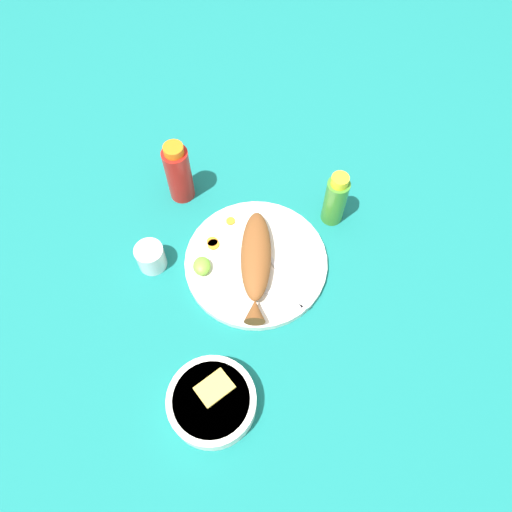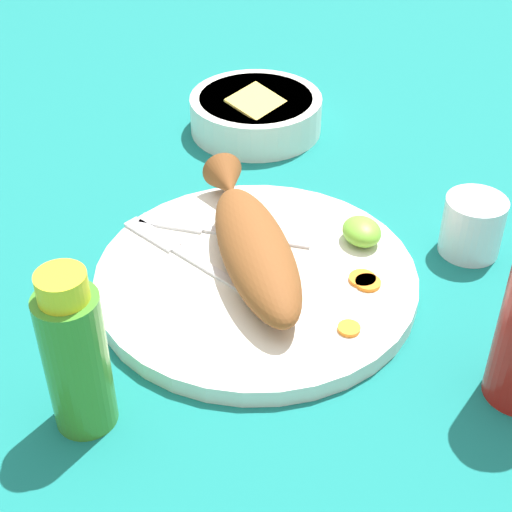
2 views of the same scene
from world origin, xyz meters
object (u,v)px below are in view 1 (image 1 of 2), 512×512
Objects in this scene: main_plate at (256,262)px; guacamole_bowl at (212,401)px; fork_far at (268,292)px; hot_sauce_bottle_red at (178,173)px; hot_sauce_bottle_green at (335,200)px; salt_cup at (151,258)px; fried_fish at (256,261)px; fork_near at (286,280)px.

guacamole_bowl reaches higher than main_plate.
hot_sauce_bottle_red reaches higher than fork_far.
hot_sauce_bottle_red is at bearing 7.37° from guacamole_bowl.
main_plate is 1.96× the size of fork_far.
hot_sauce_bottle_red reaches higher than main_plate.
hot_sauce_bottle_green reaches higher than main_plate.
hot_sauce_bottle_green reaches higher than salt_cup.
guacamole_bowl is at bearing -172.63° from hot_sauce_bottle_red.
fork_far is (-0.06, -0.02, -0.02)m from fried_fish.
fork_far is 0.26m from guacamole_bowl.
hot_sauce_bottle_red reaches higher than guacamole_bowl.
salt_cup is at bearing 86.51° from main_plate.
fried_fish is at bearing 175.76° from main_plate.
fork_near is 1.04× the size of fork_far.
fork_far is at bearing 140.27° from hot_sauce_bottle_green.
fried_fish is at bearing -149.55° from fork_near.
fork_near is 0.05m from fork_far.
fried_fish is 1.76× the size of hot_sauce_bottle_green.
hot_sauce_bottle_green is at bearing -76.20° from salt_cup.
salt_cup is (-0.10, 0.42, -0.04)m from hot_sauce_bottle_green.
main_plate is at bearing 138.98° from fork_far.
fork_near is 0.21m from hot_sauce_bottle_green.
fork_near is at bearing -116.31° from fried_fish.
guacamole_bowl is at bearing -61.93° from fork_near.
salt_cup is at bearing 86.97° from fried_fish.
hot_sauce_bottle_red is (0.26, 0.23, 0.06)m from fork_near.
hot_sauce_bottle_green is at bearing -50.54° from fried_fish.
hot_sauce_bottle_green is (0.12, -0.18, 0.06)m from main_plate.
hot_sauce_bottle_red is (0.28, 0.19, 0.06)m from fork_far.
salt_cup is (0.03, 0.23, -0.02)m from fried_fish.
fork_far is 0.27m from salt_cup.
hot_sauce_bottle_green is at bearing -103.97° from hot_sauce_bottle_red.
fork_near is at bearing -130.25° from main_plate.
hot_sauce_bottle_green reaches higher than fork_far.
hot_sauce_bottle_red is 1.00× the size of guacamole_bowl.
guacamole_bowl is at bearing 145.77° from hot_sauce_bottle_green.
fried_fish is 1.65× the size of fork_far.
hot_sauce_bottle_green reaches higher than fork_near.
fork_far is (-0.03, 0.04, 0.00)m from fork_near.
salt_cup is at bearing -131.81° from fork_near.
main_plate is 0.32m from guacamole_bowl.
salt_cup reaches higher than fork_far.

